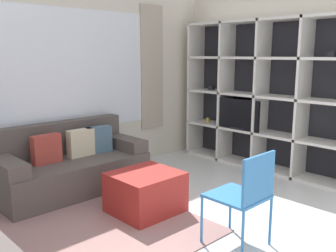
# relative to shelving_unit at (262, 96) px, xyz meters

# --- Properties ---
(wall_back) EXTENTS (6.43, 0.11, 2.70)m
(wall_back) POSITION_rel_shelving_unit_xyz_m (-2.45, 1.52, 0.29)
(wall_back) COLOR beige
(wall_back) RESTS_ON ground_plane
(wall_right) EXTENTS (0.07, 4.34, 2.70)m
(wall_right) POSITION_rel_shelving_unit_xyz_m (0.20, -0.08, 0.29)
(wall_right) COLOR beige
(wall_right) RESTS_ON ground_plane
(area_rug) EXTENTS (2.76, 1.94, 0.01)m
(area_rug) POSITION_rel_shelving_unit_xyz_m (-3.37, -0.05, -1.06)
(area_rug) COLOR gray
(area_rug) RESTS_ON ground_plane
(shelving_unit) EXTENTS (0.40, 2.59, 2.15)m
(shelving_unit) POSITION_rel_shelving_unit_xyz_m (0.00, 0.00, 0.00)
(shelving_unit) COLOR #232328
(shelving_unit) RESTS_ON ground_plane
(couch_main) EXTENTS (1.80, 0.85, 0.82)m
(couch_main) POSITION_rel_shelving_unit_xyz_m (-2.56, 1.06, -0.76)
(couch_main) COLOR #564C47
(couch_main) RESTS_ON ground_plane
(ottoman) EXTENTS (0.68, 0.63, 0.44)m
(ottoman) POSITION_rel_shelving_unit_xyz_m (-2.32, -0.09, -0.85)
(ottoman) COLOR #A82823
(ottoman) RESTS_ON ground_plane
(folding_chair) EXTENTS (0.44, 0.46, 0.86)m
(folding_chair) POSITION_rel_shelving_unit_xyz_m (-2.18, -1.25, -0.55)
(folding_chair) COLOR #3375B7
(folding_chair) RESTS_ON ground_plane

